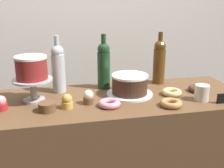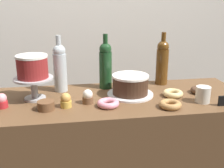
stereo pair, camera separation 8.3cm
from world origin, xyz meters
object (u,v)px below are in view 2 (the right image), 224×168
at_px(donut_maple, 170,105).
at_px(donut_chocolate, 201,90).
at_px(cake_stand_pedestal, 34,85).
at_px(cookie_stack, 46,105).
at_px(white_layer_cake, 32,66).
at_px(coffee_cup_ceramic, 203,94).
at_px(wine_bottle_green, 105,65).
at_px(chocolate_round_cake, 130,84).
at_px(wine_bottle_amber, 162,62).
at_px(cupcake_vanilla, 88,97).
at_px(donut_pink, 108,103).
at_px(donut_glazed, 173,93).
at_px(cupcake_caramel, 66,101).
at_px(wine_bottle_clear, 60,67).
at_px(cupcake_strawberry, 2,101).

bearing_deg(donut_maple, donut_chocolate, 35.69).
bearing_deg(cake_stand_pedestal, cookie_stack, -66.03).
distance_m(white_layer_cake, coffee_cup_ceramic, 0.90).
xyz_separation_m(cake_stand_pedestal, wine_bottle_green, (0.40, 0.14, 0.06)).
height_order(donut_maple, donut_chocolate, same).
height_order(cake_stand_pedestal, chocolate_round_cake, cake_stand_pedestal).
distance_m(chocolate_round_cake, coffee_cup_ceramic, 0.39).
distance_m(wine_bottle_amber, cupcake_vanilla, 0.56).
bearing_deg(wine_bottle_green, donut_chocolate, -19.32).
bearing_deg(donut_maple, donut_pink, 168.15).
relative_size(cupcake_vanilla, donut_glazed, 0.66).
relative_size(donut_glazed, donut_pink, 1.00).
bearing_deg(cupcake_vanilla, wine_bottle_amber, 28.30).
bearing_deg(wine_bottle_amber, cookie_stack, -155.57).
distance_m(cupcake_caramel, donut_maple, 0.52).
distance_m(white_layer_cake, chocolate_round_cake, 0.54).
bearing_deg(coffee_cup_ceramic, donut_pink, 177.91).
bearing_deg(coffee_cup_ceramic, wine_bottle_green, 146.09).
bearing_deg(wine_bottle_clear, wine_bottle_green, 3.56).
bearing_deg(white_layer_cake, cookie_stack, -66.03).
bearing_deg(donut_chocolate, cupcake_vanilla, -175.20).
height_order(white_layer_cake, coffee_cup_ceramic, white_layer_cake).
height_order(wine_bottle_green, donut_chocolate, wine_bottle_green).
bearing_deg(donut_chocolate, donut_maple, -144.31).
bearing_deg(cupcake_strawberry, donut_maple, -8.96).
distance_m(wine_bottle_amber, cupcake_caramel, 0.68).
height_order(donut_maple, donut_pink, same).
xyz_separation_m(chocolate_round_cake, cookie_stack, (-0.45, -0.14, -0.04)).
distance_m(cake_stand_pedestal, cupcake_caramel, 0.22).
distance_m(donut_maple, donut_chocolate, 0.31).
bearing_deg(wine_bottle_green, wine_bottle_clear, -176.44).
bearing_deg(wine_bottle_green, donut_glazed, -30.74).
relative_size(wine_bottle_green, wine_bottle_clear, 1.00).
height_order(cake_stand_pedestal, donut_chocolate, cake_stand_pedestal).
relative_size(wine_bottle_amber, cupcake_strawberry, 4.38).
xyz_separation_m(cake_stand_pedestal, cupcake_strawberry, (-0.15, -0.09, -0.05)).
bearing_deg(wine_bottle_amber, coffee_cup_ceramic, -71.70).
bearing_deg(donut_glazed, wine_bottle_green, 149.26).
bearing_deg(cupcake_vanilla, wine_bottle_clear, 122.30).
xyz_separation_m(white_layer_cake, wine_bottle_green, (0.40, 0.14, -0.04)).
relative_size(wine_bottle_green, donut_pink, 2.91).
relative_size(cake_stand_pedestal, donut_maple, 1.84).
xyz_separation_m(wine_bottle_amber, donut_pink, (-0.39, -0.32, -0.13)).
distance_m(donut_chocolate, donut_pink, 0.56).
relative_size(chocolate_round_cake, donut_pink, 1.81).
bearing_deg(wine_bottle_clear, wine_bottle_amber, 3.55).
bearing_deg(cupcake_caramel, wine_bottle_amber, 26.47).
height_order(wine_bottle_clear, cupcake_strawberry, wine_bottle_clear).
distance_m(wine_bottle_amber, donut_chocolate, 0.29).
distance_m(wine_bottle_clear, donut_glazed, 0.66).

